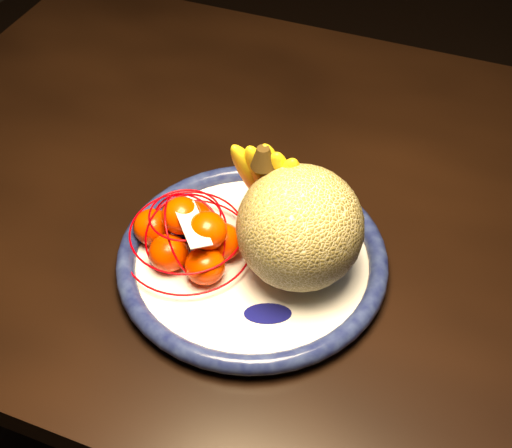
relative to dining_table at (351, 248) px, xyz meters
The scene contains 6 objects.
dining_table is the anchor object (origin of this frame).
fruit_bowl 0.20m from the dining_table, 116.00° to the right, with size 0.35×0.35×0.03m.
cantaloupe 0.23m from the dining_table, 97.53° to the right, with size 0.15×0.15×0.15m, color olive.
banana_bunch 0.22m from the dining_table, 130.79° to the right, with size 0.12×0.11×0.18m.
mandarin_bag 0.27m from the dining_table, 129.27° to the right, with size 0.22×0.22×0.11m.
price_tag 0.29m from the dining_table, 124.48° to the right, with size 0.07×0.03×0.00m, color white.
Camera 1 is at (0.17, -0.69, 1.44)m, focal length 50.00 mm.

